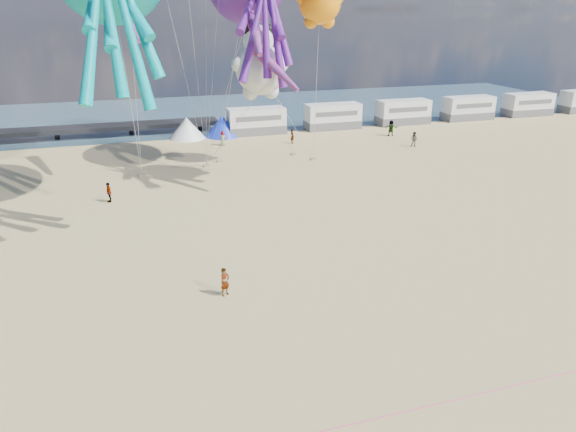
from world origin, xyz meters
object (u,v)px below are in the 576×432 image
(motorhome_1, at_px, (333,116))
(tent_white, at_px, (187,128))
(sandbag_c, at_px, (313,159))
(sandbag_d, at_px, (294,154))
(sandbag_a, at_px, (142,175))
(kite_teddy_orange, at_px, (320,2))
(motorhome_2, at_px, (403,112))
(motorhome_0, at_px, (256,121))
(motorhome_4, at_px, (528,104))
(tent_blue, at_px, (222,126))
(beachgoer_6, at_px, (223,138))
(sandbag_e, at_px, (206,165))
(standing_person, at_px, (225,282))
(windsock_right, at_px, (277,70))
(sandbag_b, at_px, (219,161))
(windsock_mid, at_px, (256,35))
(beachgoer_3, at_px, (109,192))
(motorhome_3, at_px, (468,108))
(beachgoer_1, at_px, (414,140))
(beachgoer_4, at_px, (391,128))
(windsock_left, at_px, (130,24))
(beachgoer_5, at_px, (292,136))

(motorhome_1, relative_size, tent_white, 1.65)
(sandbag_c, distance_m, sandbag_d, 2.66)
(sandbag_a, bearing_deg, kite_teddy_orange, -8.34)
(motorhome_2, bearing_deg, motorhome_0, 180.00)
(motorhome_4, xyz_separation_m, tent_blue, (-42.00, 0.00, -0.30))
(beachgoer_6, bearing_deg, sandbag_e, 75.14)
(standing_person, bearing_deg, beachgoer_6, 47.16)
(windsock_right, bearing_deg, standing_person, -140.24)
(sandbag_c, bearing_deg, sandbag_b, 167.48)
(tent_white, height_order, windsock_right, windsock_right)
(sandbag_a, bearing_deg, motorhome_1, 29.67)
(windsock_mid, distance_m, windsock_right, 2.87)
(standing_person, xyz_separation_m, kite_teddy_orange, (12.06, 19.66, 13.29))
(beachgoer_3, distance_m, sandbag_a, 6.43)
(motorhome_1, bearing_deg, standing_person, -119.38)
(motorhome_0, relative_size, tent_white, 1.65)
(motorhome_3, height_order, beachgoer_3, motorhome_3)
(sandbag_c, bearing_deg, motorhome_4, 19.46)
(tent_white, xyz_separation_m, beachgoer_1, (22.39, -10.90, -0.40))
(beachgoer_1, bearing_deg, motorhome_4, 70.35)
(sandbag_e, bearing_deg, beachgoer_1, 2.21)
(standing_person, xyz_separation_m, beachgoer_4, (24.65, 29.44, 0.15))
(motorhome_4, height_order, windsock_left, windsock_left)
(motorhome_3, bearing_deg, motorhome_2, 180.00)
(beachgoer_6, distance_m, windsock_left, 16.80)
(tent_white, relative_size, standing_person, 2.63)
(motorhome_3, relative_size, windsock_mid, 1.20)
(sandbag_b, bearing_deg, windsock_left, -160.24)
(beachgoer_4, bearing_deg, windsock_left, 31.23)
(kite_teddy_orange, relative_size, windsock_left, 0.91)
(motorhome_2, bearing_deg, sandbag_e, -156.21)
(motorhome_2, relative_size, beachgoer_4, 3.64)
(standing_person, height_order, beachgoer_6, beachgoer_6)
(beachgoer_5, xyz_separation_m, sandbag_d, (-1.27, -4.50, -0.67))
(beachgoer_5, xyz_separation_m, beachgoer_6, (-7.34, 1.36, -0.02))
(tent_blue, relative_size, sandbag_b, 8.00)
(beachgoer_1, xyz_separation_m, sandbag_d, (-13.08, 0.73, -0.69))
(motorhome_2, height_order, beachgoer_1, motorhome_2)
(beachgoer_3, bearing_deg, sandbag_d, 104.96)
(beachgoer_6, distance_m, sandbag_e, 8.02)
(kite_teddy_orange, bearing_deg, beachgoer_3, -175.81)
(sandbag_d, relative_size, windsock_right, 0.10)
(tent_white, distance_m, standing_person, 35.06)
(standing_person, bearing_deg, beachgoer_1, 11.64)
(beachgoer_4, bearing_deg, sandbag_b, 29.67)
(motorhome_2, xyz_separation_m, standing_person, (-29.20, -34.99, -0.74))
(motorhome_0, xyz_separation_m, beachgoer_3, (-16.04, -18.94, -0.74))
(beachgoer_6, distance_m, sandbag_b, 6.48)
(beachgoer_3, bearing_deg, beachgoer_4, 101.84)
(beachgoer_5, bearing_deg, beachgoer_4, -102.76)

